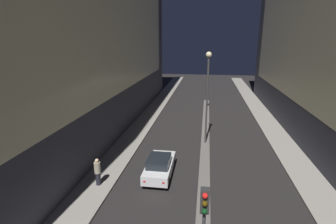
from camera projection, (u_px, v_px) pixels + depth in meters
building_left at (94, 0)px, 24.85m from camera, size 6.01×41.98×25.46m
median_strip at (205, 142)px, 23.86m from camera, size 0.76×34.02×0.14m
traffic_light_near at (204, 217)px, 9.08m from camera, size 0.32×0.42×4.14m
traffic_light_mid at (207, 86)px, 34.12m from camera, size 0.32×0.42×4.14m
street_lamp at (208, 85)px, 22.18m from camera, size 0.48×0.48×8.01m
car_left_lane at (160, 166)px, 17.92m from camera, size 1.70×4.15×1.53m
pedestrian_on_left_sidewalk at (98, 171)px, 16.56m from camera, size 0.41×0.41×1.81m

